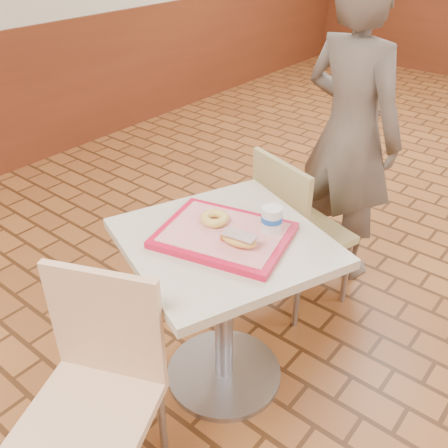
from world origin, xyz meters
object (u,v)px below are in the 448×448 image
Objects in this scene: customer at (350,134)px; paper_cup at (272,219)px; chair_main_back at (294,226)px; main_table at (224,289)px; ring_donut at (215,218)px; serving_tray at (224,235)px; long_john_donut at (238,240)px; chair_main_front at (97,383)px.

customer is 16.36× the size of paper_cup.
main_table is at bearing 112.53° from chair_main_back.
ring_donut is at bearing 100.31° from customer.
ring_donut is at bearing 157.57° from serving_tray.
customer is 0.95m from paper_cup.
customer is at bearing 100.57° from paper_cup.
chair_main_back is at bearing 88.80° from ring_donut.
long_john_donut is at bearing 108.58° from customer.
serving_tray is at bearing 62.71° from chair_main_front.
chair_main_front is (-0.04, -0.58, -0.02)m from main_table.
paper_cup is at bearing 41.15° from main_table.
paper_cup is at bearing 111.97° from customer.
serving_tray is 4.30× the size of ring_donut.
ring_donut is 0.73× the size of long_john_donut.
ring_donut is 0.17m from long_john_donut.
ring_donut is at bearing 157.57° from main_table.
serving_tray is 3.13× the size of long_john_donut.
ring_donut is (-0.07, 0.03, 0.03)m from serving_tray.
customer reaches higher than main_table.
main_table is 0.35m from paper_cup.
customer is 10.79× the size of long_john_donut.
paper_cup reaches higher than serving_tray.
paper_cup is (0.18, -0.48, 0.34)m from chair_main_back.
chair_main_back reaches higher than serving_tray.
paper_cup is at bearing 23.15° from ring_donut.
long_john_donut is at bearing 120.12° from chair_main_back.
chair_main_front is at bearing 108.08° from chair_main_back.
paper_cup is at bearing 53.09° from chair_main_front.
customer reaches higher than paper_cup.
chair_main_back is at bearing 102.96° from long_john_donut.
customer reaches higher than chair_main_back.
chair_main_front is 0.53× the size of customer.
chair_main_back is 8.55× the size of paper_cup.
customer is 1.08m from long_john_donut.
chair_main_front is 1.66m from customer.
ring_donut is at bearing 105.97° from chair_main_back.
chair_main_front is 0.79m from paper_cup.
main_table is at bearing 180.00° from serving_tray.
serving_tray is (0.04, 0.58, 0.27)m from chair_main_front.
ring_donut is at bearing -156.85° from paper_cup.
serving_tray is at bearing 160.50° from long_john_donut.
ring_donut is (-0.02, -1.01, -0.01)m from customer.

